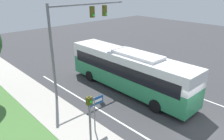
# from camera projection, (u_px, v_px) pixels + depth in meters

# --- Properties ---
(ground_plane) EXTENTS (80.00, 80.00, 0.00)m
(ground_plane) POSITION_uv_depth(u_px,v_px,m) (202.00, 127.00, 14.26)
(ground_plane) COLOR #38383A
(lane_divider_far) EXTENTS (0.14, 30.00, 0.01)m
(lane_divider_far) POSITION_uv_depth(u_px,v_px,m) (224.00, 107.00, 16.55)
(lane_divider_far) COLOR silver
(lane_divider_far) RESTS_ON ground_plane
(bus) EXTENTS (2.67, 12.40, 3.59)m
(bus) POSITION_uv_depth(u_px,v_px,m) (128.00, 69.00, 18.57)
(bus) COLOR #2D8956
(bus) RESTS_ON ground_plane
(signal_gantry) EXTENTS (7.46, 0.41, 7.47)m
(signal_gantry) POSITION_uv_depth(u_px,v_px,m) (75.00, 30.00, 17.15)
(signal_gantry) COLOR slate
(signal_gantry) RESTS_ON ground_plane
(pedestrian_signal) EXTENTS (0.28, 0.34, 3.27)m
(pedestrian_signal) POSITION_uv_depth(u_px,v_px,m) (90.00, 115.00, 11.57)
(pedestrian_signal) COLOR slate
(pedestrian_signal) RESTS_ON ground_plane
(street_sign) EXTENTS (1.15, 0.08, 2.48)m
(street_sign) POSITION_uv_depth(u_px,v_px,m) (95.00, 108.00, 13.09)
(street_sign) COLOR slate
(street_sign) RESTS_ON ground_plane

